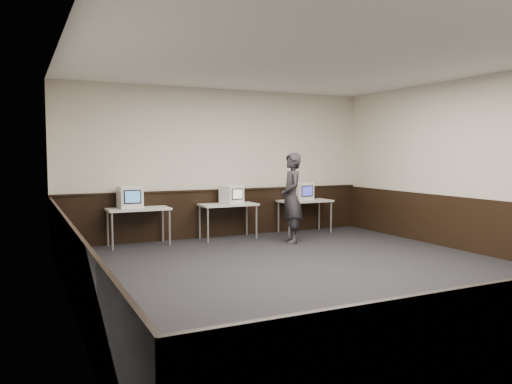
# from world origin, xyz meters

# --- Properties ---
(floor) EXTENTS (8.00, 8.00, 0.00)m
(floor) POSITION_xyz_m (0.00, 0.00, 0.00)
(floor) COLOR black
(floor) RESTS_ON ground
(ceiling) EXTENTS (8.00, 8.00, 0.00)m
(ceiling) POSITION_xyz_m (0.00, 0.00, 3.20)
(ceiling) COLOR white
(ceiling) RESTS_ON back_wall
(back_wall) EXTENTS (7.00, 0.00, 7.00)m
(back_wall) POSITION_xyz_m (0.00, 4.00, 1.60)
(back_wall) COLOR beige
(back_wall) RESTS_ON ground
(left_wall) EXTENTS (0.00, 8.00, 8.00)m
(left_wall) POSITION_xyz_m (-3.50, 0.00, 1.60)
(left_wall) COLOR beige
(left_wall) RESTS_ON ground
(right_wall) EXTENTS (0.00, 8.00, 8.00)m
(right_wall) POSITION_xyz_m (3.50, 0.00, 1.60)
(right_wall) COLOR beige
(right_wall) RESTS_ON ground
(wainscot_back) EXTENTS (6.98, 0.04, 1.00)m
(wainscot_back) POSITION_xyz_m (0.00, 3.98, 0.50)
(wainscot_back) COLOR black
(wainscot_back) RESTS_ON back_wall
(wainscot_left) EXTENTS (0.04, 7.98, 1.00)m
(wainscot_left) POSITION_xyz_m (-3.48, 0.00, 0.50)
(wainscot_left) COLOR black
(wainscot_left) RESTS_ON left_wall
(wainscot_right) EXTENTS (0.04, 7.98, 1.00)m
(wainscot_right) POSITION_xyz_m (3.48, 0.00, 0.50)
(wainscot_right) COLOR black
(wainscot_right) RESTS_ON right_wall
(wainscot_rail) EXTENTS (6.98, 0.06, 0.04)m
(wainscot_rail) POSITION_xyz_m (0.00, 3.96, 1.02)
(wainscot_rail) COLOR black
(wainscot_rail) RESTS_ON wainscot_back
(desk_left) EXTENTS (1.20, 0.60, 0.75)m
(desk_left) POSITION_xyz_m (-1.90, 3.60, 0.68)
(desk_left) COLOR silver
(desk_left) RESTS_ON ground
(desk_center) EXTENTS (1.20, 0.60, 0.75)m
(desk_center) POSITION_xyz_m (0.00, 3.60, 0.68)
(desk_center) COLOR silver
(desk_center) RESTS_ON ground
(desk_right) EXTENTS (1.20, 0.60, 0.75)m
(desk_right) POSITION_xyz_m (1.90, 3.60, 0.68)
(desk_right) COLOR silver
(desk_right) RESTS_ON ground
(emac_left) EXTENTS (0.44, 0.48, 0.44)m
(emac_left) POSITION_xyz_m (-2.05, 3.63, 0.97)
(emac_left) COLOR white
(emac_left) RESTS_ON desk_left
(emac_center) EXTENTS (0.48, 0.49, 0.39)m
(emac_center) POSITION_xyz_m (0.09, 3.63, 0.94)
(emac_center) COLOR white
(emac_center) RESTS_ON desk_center
(emac_right) EXTENTS (0.43, 0.46, 0.41)m
(emac_right) POSITION_xyz_m (1.81, 3.59, 0.95)
(emac_right) COLOR white
(emac_right) RESTS_ON desk_right
(person) EXTENTS (0.60, 0.76, 1.82)m
(person) POSITION_xyz_m (0.98, 2.61, 0.91)
(person) COLOR #26252A
(person) RESTS_ON ground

